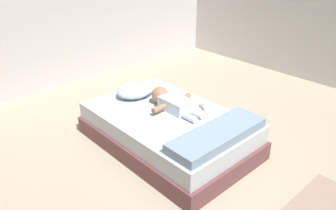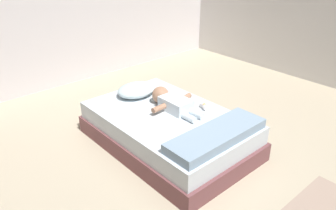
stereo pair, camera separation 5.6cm
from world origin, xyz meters
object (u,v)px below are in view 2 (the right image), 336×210
Objects in this scene: bed at (168,130)px; baby_bottle at (204,106)px; pillow at (136,90)px; baby at (172,102)px; toothbrush at (181,99)px.

baby_bottle is at bearing -24.75° from bed.
baby_bottle is (0.32, -0.73, -0.04)m from pillow.
pillow is 0.68× the size of baby.
baby_bottle is (0.24, -0.24, -0.04)m from baby.
pillow is at bearing 126.44° from toothbrush.
baby reaches higher than baby_bottle.
baby_bottle reaches higher than bed.
baby reaches higher than toothbrush.
baby is at bearing -159.41° from toothbrush.
pillow reaches higher than baby_bottle.
pillow is at bearing 113.88° from baby_bottle.
toothbrush is (0.34, 0.16, 0.20)m from bed.
baby reaches higher than pillow.
baby_bottle is at bearing -86.43° from toothbrush.
toothbrush is 0.32m from baby_bottle.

